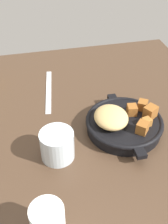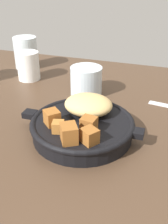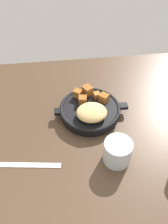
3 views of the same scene
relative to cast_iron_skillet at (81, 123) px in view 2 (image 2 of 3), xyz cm
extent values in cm
cube|color=#473323|center=(0.41, 6.10, -3.78)|extent=(99.36, 78.77, 2.40)
cylinder|color=black|center=(-0.01, -0.32, -0.93)|extent=(19.49, 19.49, 3.29)
torus|color=black|center=(-0.01, -0.32, 0.46)|extent=(20.30, 20.30, 1.20)
cube|color=black|center=(10.95, -0.32, 0.22)|extent=(2.64, 2.40, 1.20)
cube|color=black|center=(-10.96, -0.32, 0.22)|extent=(2.64, 2.40, 1.20)
ellipsoid|color=tan|center=(0.09, 3.43, 2.49)|extent=(9.76, 8.65, 3.54)
cube|color=#935623|center=(3.82, -6.49, 2.03)|extent=(3.53, 3.47, 2.63)
cube|color=#935623|center=(2.56, -3.01, 2.05)|extent=(2.97, 2.79, 2.66)
cube|color=#A86B2D|center=(-2.54, -5.11, 1.75)|extent=(2.49, 2.49, 2.05)
cube|color=#935623|center=(-4.65, -3.06, 2.13)|extent=(3.80, 3.79, 2.81)
cube|color=#935623|center=(-0.07, -7.29, 2.31)|extent=(3.96, 4.12, 3.18)
cylinder|color=white|center=(-23.85, 22.60, 1.45)|extent=(6.29, 6.29, 8.04)
cylinder|color=silver|center=(-29.50, 31.35, 2.30)|extent=(7.34, 7.34, 9.74)
cylinder|color=silver|center=(-4.90, 18.12, 1.06)|extent=(8.05, 8.05, 7.27)
camera|label=1|loc=(-50.88, 22.07, 48.69)|focal=45.00mm
camera|label=2|loc=(14.95, -42.41, 27.72)|focal=43.30mm
camera|label=3|loc=(9.43, 58.35, 60.74)|focal=40.98mm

